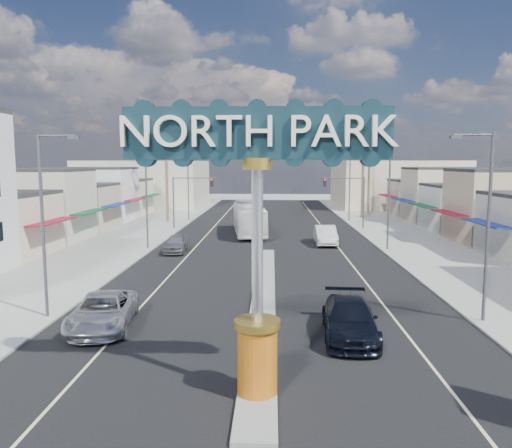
# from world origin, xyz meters

# --- Properties ---
(ground) EXTENTS (160.00, 160.00, 0.00)m
(ground) POSITION_xyz_m (0.00, 30.00, 0.00)
(ground) COLOR gray
(ground) RESTS_ON ground
(road) EXTENTS (20.00, 120.00, 0.01)m
(road) POSITION_xyz_m (0.00, 30.00, 0.01)
(road) COLOR black
(road) RESTS_ON ground
(median_island) EXTENTS (1.30, 30.00, 0.16)m
(median_island) POSITION_xyz_m (0.00, 14.00, 0.08)
(median_island) COLOR gray
(median_island) RESTS_ON ground
(sidewalk_left) EXTENTS (8.00, 120.00, 0.12)m
(sidewalk_left) POSITION_xyz_m (-14.00, 30.00, 0.06)
(sidewalk_left) COLOR gray
(sidewalk_left) RESTS_ON ground
(sidewalk_right) EXTENTS (8.00, 120.00, 0.12)m
(sidewalk_right) POSITION_xyz_m (14.00, 30.00, 0.06)
(sidewalk_right) COLOR gray
(sidewalk_right) RESTS_ON ground
(storefront_row_left) EXTENTS (12.00, 42.00, 6.00)m
(storefront_row_left) POSITION_xyz_m (-24.00, 43.00, 3.00)
(storefront_row_left) COLOR beige
(storefront_row_left) RESTS_ON ground
(storefront_row_right) EXTENTS (12.00, 42.00, 6.00)m
(storefront_row_right) POSITION_xyz_m (24.00, 43.00, 3.00)
(storefront_row_right) COLOR #B7B29E
(storefront_row_right) RESTS_ON ground
(backdrop_far_left) EXTENTS (20.00, 20.00, 8.00)m
(backdrop_far_left) POSITION_xyz_m (-22.00, 75.00, 4.00)
(backdrop_far_left) COLOR #B7B29E
(backdrop_far_left) RESTS_ON ground
(backdrop_far_right) EXTENTS (20.00, 20.00, 8.00)m
(backdrop_far_right) POSITION_xyz_m (22.00, 75.00, 4.00)
(backdrop_far_right) COLOR beige
(backdrop_far_right) RESTS_ON ground
(gateway_sign) EXTENTS (8.20, 1.50, 9.15)m
(gateway_sign) POSITION_xyz_m (0.00, 1.98, 5.93)
(gateway_sign) COLOR #BD480E
(gateway_sign) RESTS_ON median_island
(traffic_signal_left) EXTENTS (5.09, 0.45, 6.00)m
(traffic_signal_left) POSITION_xyz_m (-9.18, 43.99, 4.27)
(traffic_signal_left) COLOR #47474C
(traffic_signal_left) RESTS_ON ground
(traffic_signal_right) EXTENTS (5.09, 0.45, 6.00)m
(traffic_signal_right) POSITION_xyz_m (9.18, 43.99, 4.27)
(traffic_signal_right) COLOR #47474C
(traffic_signal_right) RESTS_ON ground
(streetlight_l_near) EXTENTS (2.03, 0.22, 9.00)m
(streetlight_l_near) POSITION_xyz_m (-10.43, 10.00, 5.07)
(streetlight_l_near) COLOR #47474C
(streetlight_l_near) RESTS_ON ground
(streetlight_l_mid) EXTENTS (2.03, 0.22, 9.00)m
(streetlight_l_mid) POSITION_xyz_m (-10.43, 30.00, 5.07)
(streetlight_l_mid) COLOR #47474C
(streetlight_l_mid) RESTS_ON ground
(streetlight_l_far) EXTENTS (2.03, 0.22, 9.00)m
(streetlight_l_far) POSITION_xyz_m (-10.43, 52.00, 5.07)
(streetlight_l_far) COLOR #47474C
(streetlight_l_far) RESTS_ON ground
(streetlight_r_near) EXTENTS (2.03, 0.22, 9.00)m
(streetlight_r_near) POSITION_xyz_m (10.43, 10.00, 5.07)
(streetlight_r_near) COLOR #47474C
(streetlight_r_near) RESTS_ON ground
(streetlight_r_mid) EXTENTS (2.03, 0.22, 9.00)m
(streetlight_r_mid) POSITION_xyz_m (10.43, 30.00, 5.07)
(streetlight_r_mid) COLOR #47474C
(streetlight_r_mid) RESTS_ON ground
(streetlight_r_far) EXTENTS (2.03, 0.22, 9.00)m
(streetlight_r_far) POSITION_xyz_m (10.43, 52.00, 5.07)
(streetlight_r_far) COLOR #47474C
(streetlight_r_far) RESTS_ON ground
(palm_left_far) EXTENTS (2.60, 2.60, 13.10)m
(palm_left_far) POSITION_xyz_m (-13.00, 50.00, 11.50)
(palm_left_far) COLOR brown
(palm_left_far) RESTS_ON ground
(palm_right_mid) EXTENTS (2.60, 2.60, 12.10)m
(palm_right_mid) POSITION_xyz_m (13.00, 56.00, 10.60)
(palm_right_mid) COLOR brown
(palm_right_mid) RESTS_ON ground
(palm_right_far) EXTENTS (2.60, 2.60, 14.10)m
(palm_right_far) POSITION_xyz_m (15.00, 62.00, 12.39)
(palm_right_far) COLOR brown
(palm_right_far) RESTS_ON ground
(suv_left) EXTENTS (3.26, 5.93, 1.57)m
(suv_left) POSITION_xyz_m (-7.35, 8.65, 0.79)
(suv_left) COLOR #BCBCC1
(suv_left) RESTS_ON ground
(suv_right) EXTENTS (2.62, 5.72, 1.62)m
(suv_right) POSITION_xyz_m (3.87, 7.79, 0.81)
(suv_right) COLOR black
(suv_right) RESTS_ON ground
(car_parked_left) EXTENTS (1.92, 4.52, 1.52)m
(car_parked_left) POSITION_xyz_m (-7.74, 28.40, 0.76)
(car_parked_left) COLOR slate
(car_parked_left) RESTS_ON ground
(car_parked_right) EXTENTS (1.90, 5.41, 1.78)m
(car_parked_right) POSITION_xyz_m (5.50, 33.11, 0.89)
(car_parked_right) COLOR silver
(car_parked_right) RESTS_ON ground
(city_bus) EXTENTS (4.21, 12.41, 3.39)m
(city_bus) POSITION_xyz_m (-2.00, 39.63, 1.69)
(city_bus) COLOR white
(city_bus) RESTS_ON ground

